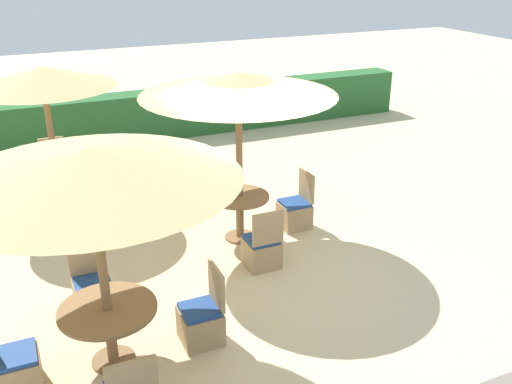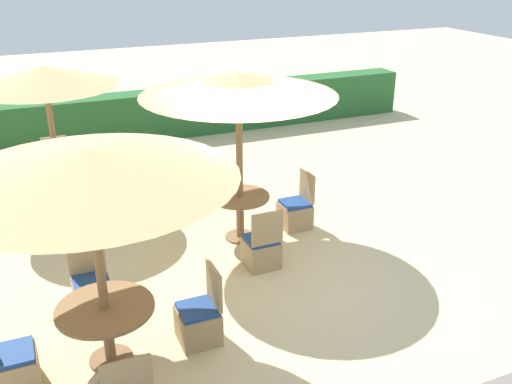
{
  "view_description": "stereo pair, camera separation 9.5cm",
  "coord_description": "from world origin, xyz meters",
  "px_view_note": "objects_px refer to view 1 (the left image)",
  "views": [
    {
      "loc": [
        -3.11,
        -6.47,
        4.24
      ],
      "look_at": [
        0.0,
        0.6,
        0.9
      ],
      "focal_mm": 40.0,
      "sensor_mm": 36.0,
      "label": 1
    },
    {
      "loc": [
        -3.02,
        -6.5,
        4.24
      ],
      "look_at": [
        0.0,
        0.6,
        0.9
      ],
      "focal_mm": 40.0,
      "sensor_mm": 36.0,
      "label": 2
    }
  ],
  "objects_px": {
    "round_table_back_left": "(57,178)",
    "patio_chair_front_left_west": "(15,369)",
    "round_table_center": "(240,207)",
    "patio_chair_center_south": "(262,250)",
    "patio_chair_back_left_north": "(56,174)",
    "patio_chair_front_left_north": "(93,293)",
    "parasol_front_left": "(90,165)",
    "round_table_front_left": "(109,320)",
    "patio_chair_center_east": "(295,212)",
    "parasol_back_left": "(42,78)",
    "patio_chair_front_left_east": "(202,321)",
    "patio_chair_back_left_east": "(123,186)",
    "parasol_center": "(238,84)"
  },
  "relations": [
    {
      "from": "patio_chair_back_left_north",
      "to": "parasol_center",
      "type": "bearing_deg",
      "value": 126.02
    },
    {
      "from": "patio_chair_center_south",
      "to": "patio_chair_center_east",
      "type": "distance_m",
      "value": 1.38
    },
    {
      "from": "patio_chair_center_east",
      "to": "patio_chair_center_south",
      "type": "bearing_deg",
      "value": 132.6
    },
    {
      "from": "patio_chair_front_left_west",
      "to": "parasol_center",
      "type": "bearing_deg",
      "value": 122.85
    },
    {
      "from": "patio_chair_front_left_east",
      "to": "patio_chair_front_left_north",
      "type": "height_order",
      "value": "same"
    },
    {
      "from": "round_table_back_left",
      "to": "patio_chair_center_east",
      "type": "relative_size",
      "value": 1.27
    },
    {
      "from": "patio_chair_front_left_east",
      "to": "patio_chair_center_south",
      "type": "bearing_deg",
      "value": -46.71
    },
    {
      "from": "round_table_front_left",
      "to": "patio_chair_front_left_west",
      "type": "relative_size",
      "value": 1.13
    },
    {
      "from": "round_table_back_left",
      "to": "round_table_front_left",
      "type": "height_order",
      "value": "round_table_back_left"
    },
    {
      "from": "parasol_back_left",
      "to": "patio_chair_front_left_east",
      "type": "bearing_deg",
      "value": -76.14
    },
    {
      "from": "patio_chair_back_left_north",
      "to": "patio_chair_center_south",
      "type": "xyz_separation_m",
      "value": [
        2.37,
        -4.25,
        0.0
      ]
    },
    {
      "from": "patio_chair_back_left_east",
      "to": "patio_chair_center_south",
      "type": "height_order",
      "value": "same"
    },
    {
      "from": "round_table_back_left",
      "to": "patio_chair_front_left_west",
      "type": "relative_size",
      "value": 1.27
    },
    {
      "from": "parasol_front_left",
      "to": "patio_chair_front_left_east",
      "type": "bearing_deg",
      "value": -2.33
    },
    {
      "from": "patio_chair_back_left_east",
      "to": "parasol_center",
      "type": "bearing_deg",
      "value": -148.65
    },
    {
      "from": "patio_chair_front_left_west",
      "to": "round_table_back_left",
      "type": "bearing_deg",
      "value": 168.23
    },
    {
      "from": "patio_chair_center_east",
      "to": "round_table_front_left",
      "type": "height_order",
      "value": "patio_chair_center_east"
    },
    {
      "from": "patio_chair_center_south",
      "to": "patio_chair_front_left_north",
      "type": "height_order",
      "value": "same"
    },
    {
      "from": "round_table_center",
      "to": "patio_chair_front_left_north",
      "type": "distance_m",
      "value": 2.67
    },
    {
      "from": "round_table_center",
      "to": "patio_chair_center_south",
      "type": "bearing_deg",
      "value": -92.48
    },
    {
      "from": "round_table_front_left",
      "to": "patio_chair_front_left_east",
      "type": "height_order",
      "value": "patio_chair_front_left_east"
    },
    {
      "from": "parasol_front_left",
      "to": "round_table_center",
      "type": "bearing_deg",
      "value": 41.75
    },
    {
      "from": "parasol_back_left",
      "to": "parasol_center",
      "type": "xyz_separation_m",
      "value": [
        2.46,
        -2.24,
        0.13
      ]
    },
    {
      "from": "round_table_center",
      "to": "patio_chair_back_left_east",
      "type": "bearing_deg",
      "value": 121.35
    },
    {
      "from": "round_table_front_left",
      "to": "patio_chair_back_left_north",
      "type": "bearing_deg",
      "value": 90.19
    },
    {
      "from": "round_table_front_left",
      "to": "patio_chair_front_left_west",
      "type": "xyz_separation_m",
      "value": [
        -0.99,
        -0.05,
        -0.29
      ]
    },
    {
      "from": "patio_chair_back_left_north",
      "to": "patio_chair_center_south",
      "type": "relative_size",
      "value": 1.0
    },
    {
      "from": "patio_chair_center_south",
      "to": "patio_chair_front_left_east",
      "type": "relative_size",
      "value": 1.0
    },
    {
      "from": "patio_chair_back_left_east",
      "to": "parasol_center",
      "type": "distance_m",
      "value": 3.41
    },
    {
      "from": "parasol_front_left",
      "to": "round_table_front_left",
      "type": "xyz_separation_m",
      "value": [
        0.0,
        0.0,
        -1.77
      ]
    },
    {
      "from": "patio_chair_center_east",
      "to": "patio_chair_front_left_north",
      "type": "xyz_separation_m",
      "value": [
        -3.4,
        -1.09,
        0.0
      ]
    },
    {
      "from": "parasol_back_left",
      "to": "patio_chair_back_left_north",
      "type": "height_order",
      "value": "parasol_back_left"
    },
    {
      "from": "patio_chair_front_left_east",
      "to": "round_table_back_left",
      "type": "bearing_deg",
      "value": 13.86
    },
    {
      "from": "parasol_front_left",
      "to": "patio_chair_center_south",
      "type": "bearing_deg",
      "value": 27.19
    },
    {
      "from": "patio_chair_center_east",
      "to": "parasol_front_left",
      "type": "bearing_deg",
      "value": 122.46
    },
    {
      "from": "patio_chair_center_east",
      "to": "patio_chair_front_left_west",
      "type": "distance_m",
      "value": 4.88
    },
    {
      "from": "parasol_back_left",
      "to": "round_table_center",
      "type": "distance_m",
      "value": 3.77
    },
    {
      "from": "round_table_center",
      "to": "patio_chair_center_east",
      "type": "xyz_separation_m",
      "value": [
        0.98,
        0.01,
        -0.28
      ]
    },
    {
      "from": "round_table_front_left",
      "to": "patio_chair_center_east",
      "type": "bearing_deg",
      "value": 32.46
    },
    {
      "from": "parasol_front_left",
      "to": "patio_chair_front_left_north",
      "type": "distance_m",
      "value": 2.32
    },
    {
      "from": "patio_chair_back_left_north",
      "to": "patio_chair_front_left_north",
      "type": "distance_m",
      "value": 4.41
    },
    {
      "from": "round_table_center",
      "to": "round_table_front_left",
      "type": "relative_size",
      "value": 0.87
    },
    {
      "from": "patio_chair_back_left_east",
      "to": "patio_chair_center_east",
      "type": "distance_m",
      "value": 3.24
    },
    {
      "from": "patio_chair_back_left_east",
      "to": "patio_chair_center_south",
      "type": "relative_size",
      "value": 1.0
    },
    {
      "from": "patio_chair_center_south",
      "to": "patio_chair_front_left_west",
      "type": "distance_m",
      "value": 3.57
    },
    {
      "from": "round_table_center",
      "to": "patio_chair_center_east",
      "type": "bearing_deg",
      "value": 0.41
    },
    {
      "from": "round_table_back_left",
      "to": "patio_chair_center_east",
      "type": "bearing_deg",
      "value": -33.05
    },
    {
      "from": "parasol_back_left",
      "to": "patio_chair_front_left_west",
      "type": "xyz_separation_m",
      "value": [
        -0.92,
        -4.43,
        -2.05
      ]
    },
    {
      "from": "round_table_back_left",
      "to": "round_table_center",
      "type": "distance_m",
      "value": 3.33
    },
    {
      "from": "parasol_back_left",
      "to": "parasol_center",
      "type": "distance_m",
      "value": 3.33
    }
  ]
}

